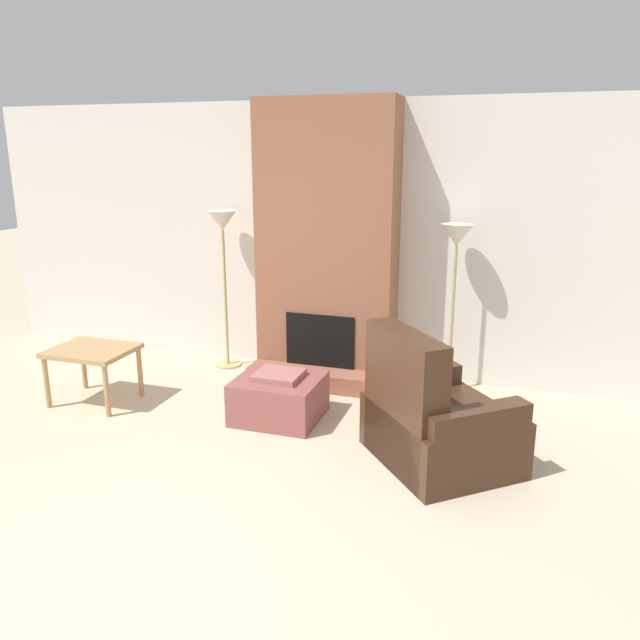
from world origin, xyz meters
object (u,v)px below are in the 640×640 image
armchair (432,424)px  side_table (92,355)px  ottoman (279,397)px  floor_lamp_left (223,238)px  floor_lamp_right (456,253)px

armchair → side_table: 2.98m
ottoman → floor_lamp_left: size_ratio=0.43×
ottoman → floor_lamp_left: 1.84m
floor_lamp_left → floor_lamp_right: floor_lamp_left is taller
armchair → floor_lamp_right: floor_lamp_right is taller
side_table → floor_lamp_left: 1.66m
floor_lamp_right → armchair: bearing=-88.1°
side_table → floor_lamp_left: size_ratio=0.43×
floor_lamp_right → ottoman: bearing=-140.0°
side_table → floor_lamp_left: (0.68, 1.23, 0.89)m
armchair → side_table: armchair is taller
ottoman → floor_lamp_right: (1.26, 1.06, 1.09)m
ottoman → floor_lamp_right: floor_lamp_right is taller
armchair → side_table: bearing=46.2°
ottoman → armchair: size_ratio=0.54×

